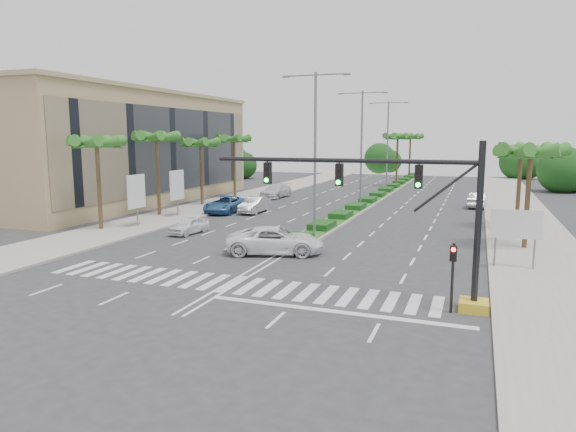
# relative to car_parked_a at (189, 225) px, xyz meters

# --- Properties ---
(ground) EXTENTS (160.00, 160.00, 0.00)m
(ground) POSITION_rel_car_parked_a_xyz_m (9.23, -11.24, -0.64)
(ground) COLOR #333335
(ground) RESTS_ON ground
(footpath_right) EXTENTS (6.00, 120.00, 0.15)m
(footpath_right) POSITION_rel_car_parked_a_xyz_m (24.43, 8.76, -0.57)
(footpath_right) COLOR gray
(footpath_right) RESTS_ON ground
(footpath_left) EXTENTS (6.00, 120.00, 0.15)m
(footpath_left) POSITION_rel_car_parked_a_xyz_m (-5.97, 8.76, -0.57)
(footpath_left) COLOR gray
(footpath_left) RESTS_ON ground
(median) EXTENTS (2.20, 75.00, 0.20)m
(median) POSITION_rel_car_parked_a_xyz_m (9.23, 33.76, -0.54)
(median) COLOR gray
(median) RESTS_ON ground
(median_grass) EXTENTS (1.80, 75.00, 0.04)m
(median_grass) POSITION_rel_car_parked_a_xyz_m (9.23, 33.76, -0.42)
(median_grass) COLOR #345F20
(median_grass) RESTS_ON median
(building) EXTENTS (12.00, 36.00, 12.00)m
(building) POSITION_rel_car_parked_a_xyz_m (-16.77, 14.76, 5.36)
(building) COLOR tan
(building) RESTS_ON ground
(signal_gantry) EXTENTS (12.60, 1.20, 7.20)m
(signal_gantry) POSITION_rel_car_parked_a_xyz_m (18.50, -11.24, 2.82)
(signal_gantry) COLOR gold
(signal_gantry) RESTS_ON ground
(pedestrian_signal) EXTENTS (0.28, 0.36, 3.00)m
(pedestrian_signal) POSITION_rel_car_parked_a_xyz_m (19.83, -11.91, 1.40)
(pedestrian_signal) COLOR black
(pedestrian_signal) RESTS_ON ground
(direction_sign) EXTENTS (2.70, 0.11, 3.40)m
(direction_sign) POSITION_rel_car_parked_a_xyz_m (22.73, -3.25, 1.81)
(direction_sign) COLOR slate
(direction_sign) RESTS_ON ground
(billboard_near) EXTENTS (0.18, 2.10, 4.35)m
(billboard_near) POSITION_rel_car_parked_a_xyz_m (-5.27, 0.76, 2.32)
(billboard_near) COLOR slate
(billboard_near) RESTS_ON ground
(billboard_far) EXTENTS (0.18, 2.10, 4.35)m
(billboard_far) POSITION_rel_car_parked_a_xyz_m (-5.27, 6.76, 2.32)
(billboard_far) COLOR slate
(billboard_far) RESTS_ON ground
(palm_left_near) EXTENTS (4.57, 4.68, 7.55)m
(palm_left_near) POSITION_rel_car_parked_a_xyz_m (-7.27, -1.24, 6.05)
(palm_left_near) COLOR brown
(palm_left_near) RESTS_ON ground
(palm_left_mid) EXTENTS (4.57, 4.68, 7.95)m
(palm_left_mid) POSITION_rel_car_parked_a_xyz_m (-7.27, 6.76, 6.43)
(palm_left_mid) COLOR brown
(palm_left_mid) RESTS_ON ground
(palm_left_far) EXTENTS (4.57, 4.68, 7.35)m
(palm_left_far) POSITION_rel_car_parked_a_xyz_m (-7.27, 14.76, 5.85)
(palm_left_far) COLOR brown
(palm_left_far) RESTS_ON ground
(palm_left_end) EXTENTS (4.57, 4.68, 7.75)m
(palm_left_end) POSITION_rel_car_parked_a_xyz_m (-7.27, 22.76, 6.24)
(palm_left_end) COLOR brown
(palm_left_end) RESTS_ON ground
(palm_right_near) EXTENTS (4.57, 4.68, 7.05)m
(palm_right_near) POSITION_rel_car_parked_a_xyz_m (23.73, 2.76, 5.56)
(palm_right_near) COLOR brown
(palm_right_near) RESTS_ON ground
(palm_right_far) EXTENTS (4.57, 4.68, 6.75)m
(palm_right_far) POSITION_rel_car_parked_a_xyz_m (23.73, 10.76, 5.27)
(palm_right_far) COLOR brown
(palm_right_far) RESTS_ON ground
(palm_median_a) EXTENTS (4.57, 4.68, 8.05)m
(palm_median_a) POSITION_rel_car_parked_a_xyz_m (9.23, 43.76, 6.53)
(palm_median_a) COLOR brown
(palm_median_a) RESTS_ON ground
(palm_median_b) EXTENTS (4.57, 4.68, 8.05)m
(palm_median_b) POSITION_rel_car_parked_a_xyz_m (9.23, 58.76, 6.53)
(palm_median_b) COLOR brown
(palm_median_b) RESTS_ON ground
(streetlight_near) EXTENTS (5.10, 0.25, 12.00)m
(streetlight_near) POSITION_rel_car_parked_a_xyz_m (9.23, 2.76, 6.17)
(streetlight_near) COLOR slate
(streetlight_near) RESTS_ON ground
(streetlight_mid) EXTENTS (5.10, 0.25, 12.00)m
(streetlight_mid) POSITION_rel_car_parked_a_xyz_m (9.23, 18.76, 6.17)
(streetlight_mid) COLOR slate
(streetlight_mid) RESTS_ON ground
(streetlight_far) EXTENTS (5.10, 0.25, 12.00)m
(streetlight_far) POSITION_rel_car_parked_a_xyz_m (9.23, 34.76, 6.17)
(streetlight_far) COLOR slate
(streetlight_far) RESTS_ON ground
(car_parked_a) EXTENTS (1.96, 3.92, 1.28)m
(car_parked_a) POSITION_rel_car_parked_a_xyz_m (0.00, 0.00, 0.00)
(car_parked_a) COLOR white
(car_parked_a) RESTS_ON ground
(car_parked_b) EXTENTS (1.70, 4.70, 1.54)m
(car_parked_b) POSITION_rel_car_parked_a_xyz_m (0.23, 11.88, 0.13)
(car_parked_b) COLOR #AEAEB3
(car_parked_b) RESTS_ON ground
(car_parked_c) EXTENTS (3.07, 5.98, 1.62)m
(car_parked_c) POSITION_rel_car_parked_a_xyz_m (-2.57, 11.00, 0.17)
(car_parked_c) COLOR #32639B
(car_parked_c) RESTS_ON ground
(car_parked_d) EXTENTS (2.66, 5.77, 1.63)m
(car_parked_d) POSITION_rel_car_parked_a_xyz_m (-2.57, 24.60, 0.18)
(car_parked_d) COLOR silver
(car_parked_d) RESTS_ON ground
(car_crossing) EXTENTS (6.69, 4.52, 1.70)m
(car_crossing) POSITION_rel_car_parked_a_xyz_m (8.74, -4.05, 0.21)
(car_crossing) COLOR white
(car_crossing) RESTS_ON ground
(car_right) EXTENTS (2.07, 4.94, 1.59)m
(car_right) POSITION_rel_car_parked_a_xyz_m (20.76, 23.58, 0.15)
(car_right) COLOR #B7B8BC
(car_right) RESTS_ON ground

